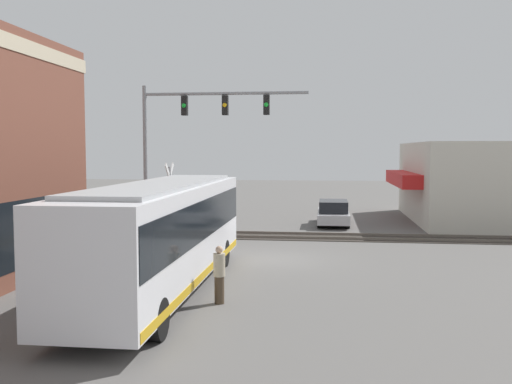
# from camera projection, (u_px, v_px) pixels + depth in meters

# --- Properties ---
(ground_plane) EXTENTS (120.00, 120.00, 0.00)m
(ground_plane) POSITION_uv_depth(u_px,v_px,m) (271.00, 259.00, 22.97)
(ground_plane) COLOR #605E5B
(shop_building) EXTENTS (12.44, 11.12, 4.85)m
(shop_building) POSITION_uv_depth(u_px,v_px,m) (494.00, 182.00, 35.03)
(shop_building) COLOR beige
(shop_building) RESTS_ON ground
(city_bus) EXTENTS (12.49, 2.59, 3.40)m
(city_bus) POSITION_uv_depth(u_px,v_px,m) (164.00, 232.00, 17.53)
(city_bus) COLOR silver
(city_bus) RESTS_ON ground
(traffic_signal_gantry) EXTENTS (0.42, 7.77, 7.40)m
(traffic_signal_gantry) POSITION_uv_depth(u_px,v_px,m) (193.00, 126.00, 26.52)
(traffic_signal_gantry) COLOR gray
(traffic_signal_gantry) RESTS_ON ground
(crossing_signal) EXTENTS (1.41, 1.18, 3.81)m
(crossing_signal) POSITION_uv_depth(u_px,v_px,m) (170.00, 194.00, 26.96)
(crossing_signal) COLOR gray
(crossing_signal) RESTS_ON ground
(rail_track_near) EXTENTS (2.60, 60.00, 0.15)m
(rail_track_near) POSITION_uv_depth(u_px,v_px,m) (283.00, 236.00, 28.90)
(rail_track_near) COLOR #332D28
(rail_track_near) RESTS_ON ground
(parked_car_silver) EXTENTS (4.79, 1.82, 1.46)m
(parked_car_silver) POSITION_uv_depth(u_px,v_px,m) (333.00, 214.00, 33.33)
(parked_car_silver) COLOR #B7B7BC
(parked_car_silver) RESTS_ON ground
(pedestrian_near_bus) EXTENTS (0.34, 0.34, 1.66)m
(pedestrian_near_bus) POSITION_uv_depth(u_px,v_px,m) (219.00, 274.00, 16.25)
(pedestrian_near_bus) COLOR #473828
(pedestrian_near_bus) RESTS_ON ground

